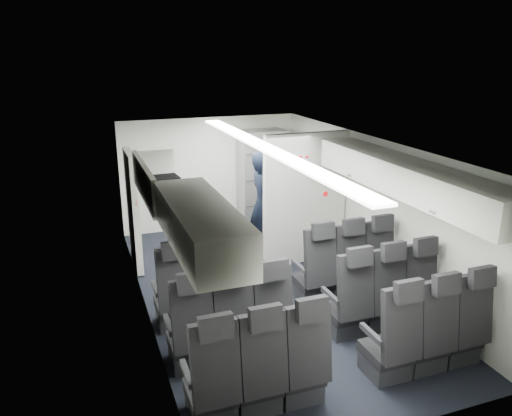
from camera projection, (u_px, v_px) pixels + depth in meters
cabin_shell at (266, 218)px, 6.92m from camera, size 3.41×6.01×2.16m
seat_row_front at (280, 281)px, 6.66m from camera, size 3.33×0.56×1.24m
seat_row_mid at (309, 313)px, 5.86m from camera, size 3.33×0.56×1.24m
seat_row_rear at (348, 355)px, 5.05m from camera, size 3.33×0.56×1.24m
overhead_bin_left_rear at (200, 225)px, 4.45m from camera, size 0.53×1.80×0.40m
overhead_bin_left_front_open at (163, 190)px, 6.04m from camera, size 0.64×1.70×0.72m
overhead_bin_right_rear at (454, 195)px, 5.36m from camera, size 0.53×1.80×0.40m
overhead_bin_right_front at (366, 162)px, 6.93m from camera, size 0.53×1.70×0.40m
bulkhead_partition at (305, 199)px, 7.97m from camera, size 1.40×0.15×2.13m
galley_unit at (261, 179)px, 9.72m from camera, size 0.85×0.52×1.90m
boarding_door at (133, 210)px, 7.83m from camera, size 0.12×1.27×1.86m
flight_attendant at (263, 204)px, 8.30m from camera, size 0.46×0.67×1.79m
carry_on_bag at (162, 186)px, 6.04m from camera, size 0.43×0.32×0.24m
papers at (275, 194)px, 8.26m from camera, size 0.20×0.04×0.14m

